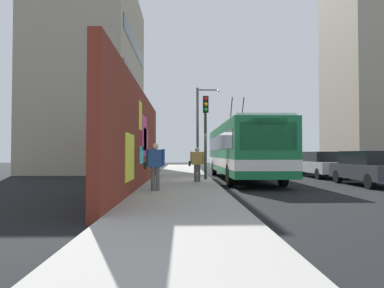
{
  "coord_description": "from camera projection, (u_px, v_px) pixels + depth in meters",
  "views": [
    {
      "loc": [
        -18.26,
        1.53,
        1.46
      ],
      "look_at": [
        1.69,
        0.99,
        2.01
      ],
      "focal_mm": 32.99,
      "sensor_mm": 36.0,
      "label": 1
    }
  ],
  "objects": [
    {
      "name": "ground_plane",
      "position": [
        212.0,
        182.0,
        18.24
      ],
      "size": [
        80.0,
        80.0,
        0.0
      ],
      "primitive_type": "plane",
      "color": "black"
    },
    {
      "name": "sidewalk_slab",
      "position": [
        181.0,
        180.0,
        18.2
      ],
      "size": [
        48.0,
        3.2,
        0.15
      ],
      "primitive_type": "cube",
      "color": "#9E9B93",
      "rests_on": "ground_plane"
    },
    {
      "name": "graffiti_wall",
      "position": [
        139.0,
        140.0,
        14.63
      ],
      "size": [
        14.84,
        0.32,
        4.1
      ],
      "color": "maroon",
      "rests_on": "ground_plane"
    },
    {
      "name": "building_far_left",
      "position": [
        93.0,
        79.0,
        30.26
      ],
      "size": [
        13.94,
        7.14,
        15.68
      ],
      "color": "#9E937F",
      "rests_on": "ground_plane"
    },
    {
      "name": "building_far_right",
      "position": [
        381.0,
        73.0,
        32.94
      ],
      "size": [
        8.33,
        8.46,
        18.01
      ],
      "color": "#9E937F",
      "rests_on": "ground_plane"
    },
    {
      "name": "city_bus",
      "position": [
        242.0,
        149.0,
        19.82
      ],
      "size": [
        12.43,
        2.68,
        4.86
      ],
      "color": "#19723F",
      "rests_on": "ground_plane"
    },
    {
      "name": "parked_car_dark_gray",
      "position": [
        370.0,
        167.0,
        16.03
      ],
      "size": [
        4.55,
        1.88,
        1.58
      ],
      "color": "#38383D",
      "rests_on": "ground_plane"
    },
    {
      "name": "parked_car_silver",
      "position": [
        322.0,
        164.0,
        21.48
      ],
      "size": [
        4.62,
        1.89,
        1.58
      ],
      "color": "#B7B7BC",
      "rests_on": "ground_plane"
    },
    {
      "name": "parked_car_navy",
      "position": [
        294.0,
        162.0,
        26.87
      ],
      "size": [
        4.5,
        1.87,
        1.58
      ],
      "color": "navy",
      "rests_on": "ground_plane"
    },
    {
      "name": "parked_car_red",
      "position": [
        274.0,
        160.0,
        32.86
      ],
      "size": [
        4.42,
        1.82,
        1.58
      ],
      "color": "#B21E19",
      "rests_on": "ground_plane"
    },
    {
      "name": "pedestrian_near_wall",
      "position": [
        155.0,
        163.0,
        12.5
      ],
      "size": [
        0.23,
        0.75,
        1.68
      ],
      "color": "#595960",
      "rests_on": "sidewalk_slab"
    },
    {
      "name": "pedestrian_at_curb",
      "position": [
        197.0,
        162.0,
        16.54
      ],
      "size": [
        0.22,
        0.73,
        1.6
      ],
      "color": "#595960",
      "rests_on": "sidewalk_slab"
    },
    {
      "name": "traffic_light",
      "position": [
        206.0,
        123.0,
        18.01
      ],
      "size": [
        0.49,
        0.28,
        4.27
      ],
      "color": "#2D382D",
      "rests_on": "sidewalk_slab"
    },
    {
      "name": "street_lamp",
      "position": [
        200.0,
        123.0,
        25.28
      ],
      "size": [
        0.44,
        1.75,
        6.05
      ],
      "color": "#4C4C51",
      "rests_on": "sidewalk_slab"
    },
    {
      "name": "curbside_puddle",
      "position": [
        231.0,
        187.0,
        15.5
      ],
      "size": [
        1.85,
        1.85,
        0.0
      ],
      "primitive_type": "cylinder",
      "color": "black",
      "rests_on": "ground_plane"
    }
  ]
}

